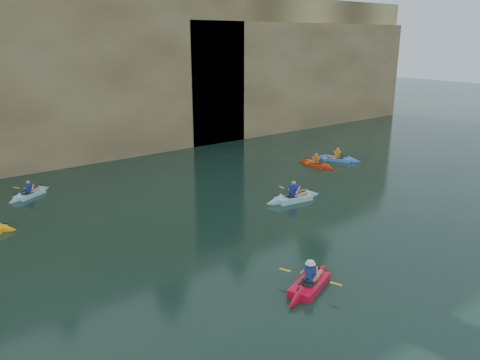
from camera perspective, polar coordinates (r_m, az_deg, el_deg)
ground at (r=15.70m, az=9.11°, el=-14.81°), size 160.00×160.00×0.00m
cliff at (r=40.24m, az=-24.02°, el=12.42°), size 70.00×16.00×12.00m
cliff_slab_center at (r=33.81m, az=-17.38°, el=11.98°), size 24.00×2.40×11.40m
cliff_slab_east at (r=45.01m, az=7.75°, el=12.65°), size 26.00×2.40×9.84m
sea_cave_center at (r=32.13m, az=-26.31°, el=3.34°), size 3.50×1.00×3.20m
sea_cave_east at (r=37.24m, az=-4.91°, el=7.72°), size 5.00×1.00×4.50m
main_kayaker at (r=16.51m, az=8.46°, el=-12.39°), size 3.41×2.16×1.25m
kayaker_ltblue_near at (r=24.66m, az=6.51°, el=-2.17°), size 3.48×2.61×1.35m
kayaker_red_far at (r=31.54m, az=9.25°, el=1.93°), size 2.18×3.01×1.09m
kayaker_ltblue_mid at (r=27.64m, az=-24.27°, el=-1.56°), size 2.82×2.08×1.10m
kayaker_blue_east at (r=33.16m, az=11.77°, el=2.55°), size 2.20×3.22×1.17m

